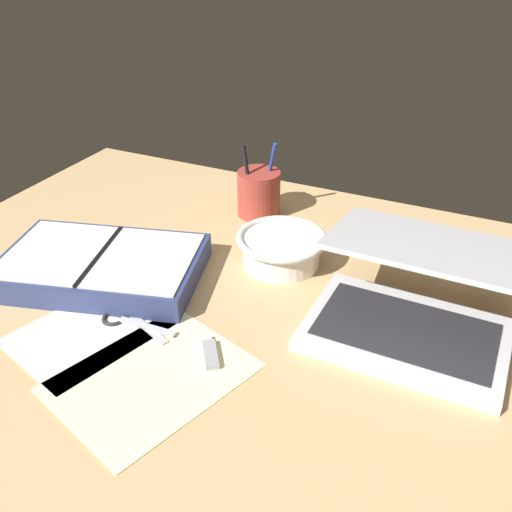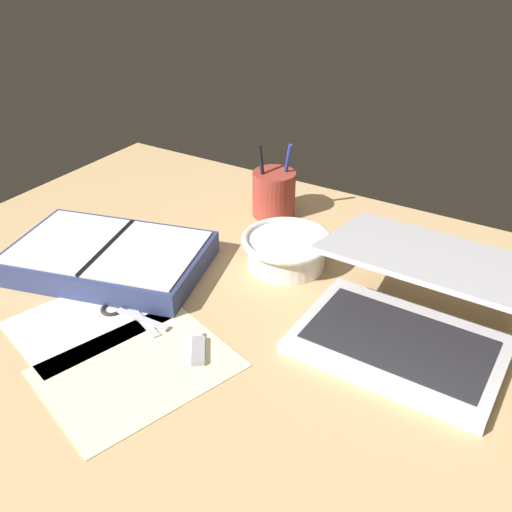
% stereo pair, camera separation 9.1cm
% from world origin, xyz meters
% --- Properties ---
extents(desk_top, '(1.40, 1.00, 0.02)m').
position_xyz_m(desk_top, '(0.00, 0.00, 0.01)').
color(desk_top, tan).
rests_on(desk_top, ground).
extents(laptop, '(0.31, 0.30, 0.14)m').
position_xyz_m(laptop, '(0.24, 0.06, 0.07)').
color(laptop, silver).
rests_on(laptop, desk_top).
extents(bowl, '(0.17, 0.17, 0.06)m').
position_xyz_m(bowl, '(-0.02, 0.15, 0.05)').
color(bowl, silver).
rests_on(bowl, desk_top).
extents(pen_cup, '(0.09, 0.09, 0.17)m').
position_xyz_m(pen_cup, '(-0.14, 0.31, 0.07)').
color(pen_cup, '#9E382D').
rests_on(pen_cup, desk_top).
extents(planner, '(0.40, 0.31, 0.05)m').
position_xyz_m(planner, '(-0.29, -0.03, 0.04)').
color(planner, navy).
rests_on(planner, desk_top).
extents(scissors, '(0.13, 0.07, 0.01)m').
position_xyz_m(scissors, '(-0.18, -0.12, 0.02)').
color(scissors, '#B7B7BC').
rests_on(scissors, desk_top).
extents(paper_sheet_front, '(0.28, 0.31, 0.00)m').
position_xyz_m(paper_sheet_front, '(-0.07, -0.21, 0.02)').
color(paper_sheet_front, '#F4EFB2').
rests_on(paper_sheet_front, desk_top).
extents(paper_sheet_beside_planner, '(0.23, 0.26, 0.00)m').
position_xyz_m(paper_sheet_beside_planner, '(-0.21, -0.17, 0.02)').
color(paper_sheet_beside_planner, silver).
rests_on(paper_sheet_beside_planner, desk_top).
extents(usb_drive, '(0.05, 0.07, 0.01)m').
position_xyz_m(usb_drive, '(-0.01, -0.14, 0.02)').
color(usb_drive, '#99999E').
rests_on(usb_drive, desk_top).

